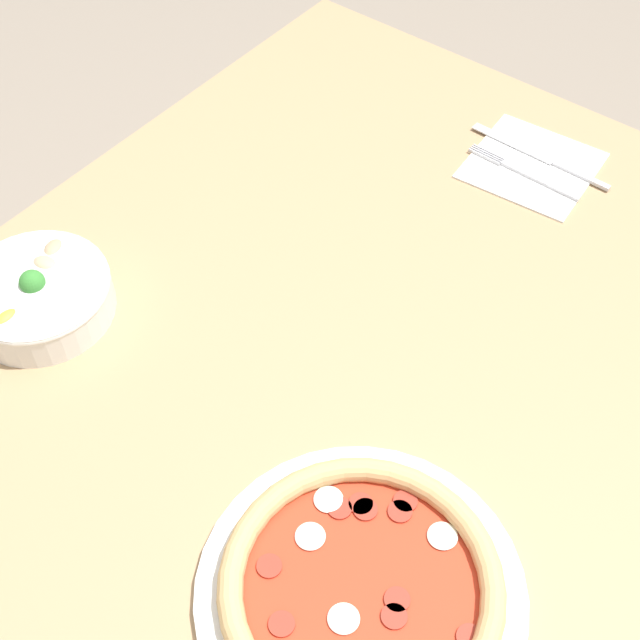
# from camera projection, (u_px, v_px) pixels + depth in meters

# --- Properties ---
(ground_plane) EXTENTS (8.00, 8.00, 0.00)m
(ground_plane) POSITION_uv_depth(u_px,v_px,m) (311.00, 630.00, 1.62)
(ground_plane) COLOR gray
(dining_table) EXTENTS (1.39, 1.02, 0.74)m
(dining_table) POSITION_uv_depth(u_px,v_px,m) (307.00, 438.00, 1.11)
(dining_table) COLOR tan
(dining_table) RESTS_ON ground_plane
(pizza) EXTENTS (0.33, 0.33, 0.04)m
(pizza) POSITION_uv_depth(u_px,v_px,m) (361.00, 588.00, 0.88)
(pizza) COLOR white
(pizza) RESTS_ON dining_table
(bowl) EXTENTS (0.19, 0.19, 0.07)m
(bowl) POSITION_uv_depth(u_px,v_px,m) (37.00, 295.00, 1.10)
(bowl) COLOR white
(bowl) RESTS_ON dining_table
(napkin) EXTENTS (0.18, 0.18, 0.00)m
(napkin) POSITION_uv_depth(u_px,v_px,m) (532.00, 166.00, 1.30)
(napkin) COLOR white
(napkin) RESTS_ON dining_table
(fork) EXTENTS (0.02, 0.18, 0.00)m
(fork) POSITION_uv_depth(u_px,v_px,m) (525.00, 173.00, 1.28)
(fork) COLOR silver
(fork) RESTS_ON napkin
(knife) EXTENTS (0.02, 0.23, 0.01)m
(knife) POSITION_uv_depth(u_px,v_px,m) (545.00, 159.00, 1.31)
(knife) COLOR silver
(knife) RESTS_ON napkin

